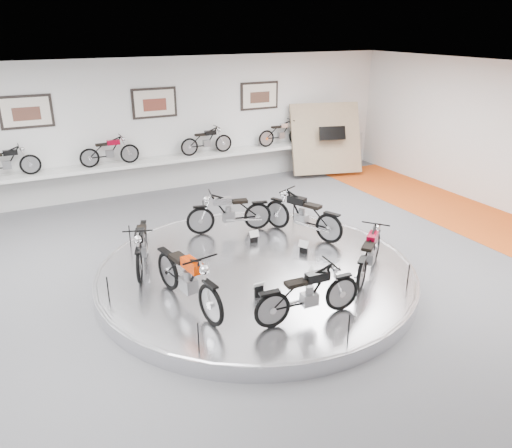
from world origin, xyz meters
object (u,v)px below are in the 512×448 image
bike_b (229,212)px  bike_e (308,293)px  display_platform (256,273)px  bike_a (303,214)px  bike_d (188,277)px  shelf (161,161)px  bike_f (370,253)px  bike_c (141,245)px

bike_b → bike_e: (-0.36, -4.01, -0.02)m
display_platform → bike_a: 2.06m
bike_d → bike_e: bike_d is taller
display_platform → bike_e: bike_e is taller
shelf → bike_f: (1.80, -7.70, -0.22)m
bike_c → bike_e: 3.69m
bike_c → bike_e: bike_c is taller
bike_e → shelf: bearing=92.5°
shelf → bike_d: bike_d is taller
shelf → bike_a: bike_a is taller
shelf → bike_d: bearing=-103.5°
bike_c → bike_d: bike_d is taller
bike_d → bike_f: 3.56m
display_platform → bike_e: (-0.10, -2.09, 0.64)m
shelf → bike_c: bike_c is taller
bike_b → bike_e: 4.03m
display_platform → bike_d: bike_d is taller
bike_c → display_platform: bearing=82.0°
bike_b → bike_c: bearing=34.3°
display_platform → bike_f: bike_f is taller
bike_c → bike_e: (1.95, -3.14, -0.00)m
bike_a → bike_c: size_ratio=1.08×
bike_a → bike_d: size_ratio=0.96×
display_platform → bike_b: 2.05m
bike_c → bike_d: 1.87m
bike_a → bike_d: (-3.41, -1.77, 0.02)m
bike_a → bike_d: 3.84m
shelf → bike_c: (-2.05, -5.35, -0.21)m
display_platform → bike_c: 2.38m
bike_a → bike_c: 3.74m
shelf → bike_f: 7.91m
bike_d → bike_f: bearing=71.9°
display_platform → bike_c: size_ratio=3.87×
bike_a → bike_e: 3.54m
display_platform → bike_f: 2.31m
bike_d → bike_f: (3.52, -0.51, -0.07)m
bike_d → bike_e: 2.08m
display_platform → bike_e: bearing=-92.6°
bike_b → bike_a: bearing=159.9°
display_platform → shelf: 6.46m
display_platform → bike_a: size_ratio=3.57×
shelf → bike_e: 8.49m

